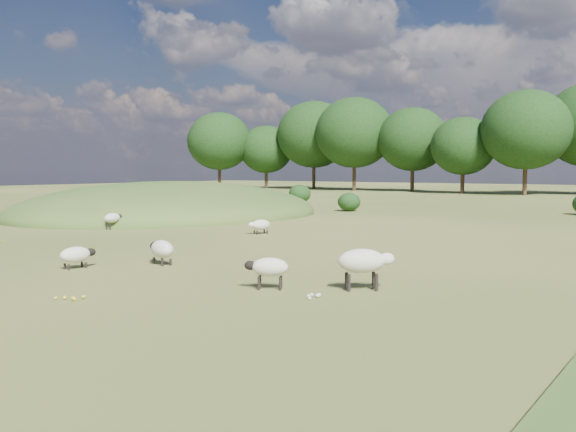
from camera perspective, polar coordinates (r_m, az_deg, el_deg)
The scene contains 10 objects.
ground at distance 38.55m, azimuth 11.11°, elevation 0.09°, with size 160.00×160.00×0.00m, color #3C4E18.
mound at distance 38.68m, azimuth -10.42°, elevation 0.11°, with size 16.00×20.00×4.00m, color #33561E.
treeline at distance 72.69m, azimuth 21.67°, elevation 6.96°, with size 96.28×14.66×11.70m.
shrubs at distance 44.79m, azimuth 9.22°, elevation 1.55°, with size 23.01×8.07×1.45m.
sheep_0 at distance 14.52m, azimuth 6.70°, elevation -4.03°, with size 1.25×1.16×0.94m.
sheep_1 at distance 29.87m, azimuth -15.31°, elevation -0.17°, with size 0.51×1.04×0.74m.
sheep_2 at distance 26.81m, azimuth -2.49°, elevation -0.80°, with size 0.72×1.09×0.60m.
sheep_3 at distance 18.65m, azimuth -11.18°, elevation -2.91°, with size 1.26×0.85×0.70m.
sheep_4 at distance 18.48m, azimuth -18.31°, elevation -3.29°, with size 0.59×1.09×0.61m.
sheep_5 at distance 14.54m, azimuth -1.74°, elevation -4.58°, with size 1.03×0.79×0.73m.
Camera 1 is at (15.28, -15.29, 2.74)m, focal length 40.00 mm.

